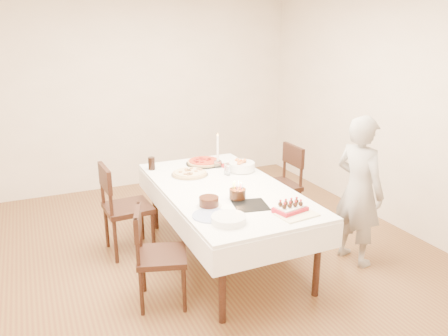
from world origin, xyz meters
name	(u,v)px	position (x,y,z in m)	size (l,w,h in m)	color
floor	(211,257)	(0.00, 0.00, 0.00)	(5.00, 5.00, 0.00)	brown
wall_back	(143,93)	(0.00, 2.50, 1.35)	(4.50, 0.04, 2.70)	silver
wall_front	(437,239)	(0.00, -2.50, 1.35)	(4.50, 0.04, 2.70)	silver
wall_right	(395,109)	(2.25, 0.00, 1.35)	(0.04, 5.00, 2.70)	silver
dining_table	(224,223)	(0.12, -0.05, 0.38)	(1.14, 2.14, 0.75)	white
chair_right_savory	(277,186)	(1.00, 0.42, 0.47)	(0.49, 0.49, 0.95)	#321810
chair_left_savory	(128,208)	(-0.71, 0.47, 0.48)	(0.49, 0.49, 0.96)	#321810
chair_left_dessert	(162,256)	(-0.66, -0.53, 0.42)	(0.43, 0.43, 0.85)	#321810
person	(359,191)	(1.27, -0.63, 0.73)	(0.53, 0.35, 1.46)	#A39D99
pizza_white	(190,174)	(-0.06, 0.42, 0.77)	(0.39, 0.39, 0.04)	beige
pizza_pepperoni	(204,162)	(0.23, 0.74, 0.77)	(0.41, 0.41, 0.04)	red
red_placemat	(232,166)	(0.48, 0.54, 0.75)	(0.24, 0.24, 0.01)	#B21E1E
pasta_bowl	(242,166)	(0.50, 0.33, 0.80)	(0.28, 0.28, 0.09)	white
taper_candle	(218,150)	(0.32, 0.56, 0.94)	(0.08, 0.08, 0.39)	white
shaker_pair	(228,170)	(0.30, 0.26, 0.81)	(0.10, 0.10, 0.12)	white
cola_glass	(152,163)	(-0.37, 0.78, 0.82)	(0.07, 0.07, 0.14)	black
layer_cake	(209,202)	(-0.20, -0.45, 0.79)	(0.22, 0.22, 0.09)	#34170D
cake_board	(250,206)	(0.13, -0.57, 0.75)	(0.29, 0.29, 0.01)	black
birthday_cake	(238,190)	(0.10, -0.39, 0.84)	(0.15, 0.15, 0.15)	#381A0F
strawberry_box	(290,209)	(0.37, -0.83, 0.78)	(0.26, 0.18, 0.07)	maroon
box_lid	(297,215)	(0.38, -0.91, 0.75)	(0.32, 0.21, 0.03)	beige
plate_stack	(229,219)	(-0.18, -0.80, 0.78)	(0.28, 0.28, 0.06)	white
china_plate	(211,215)	(-0.27, -0.63, 0.76)	(0.30, 0.30, 0.01)	white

